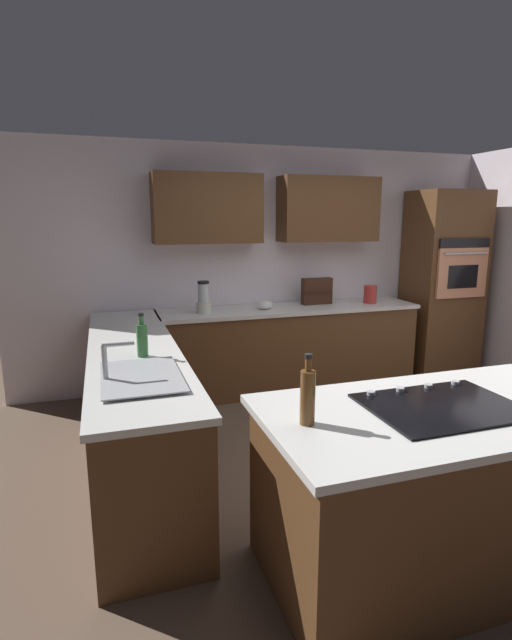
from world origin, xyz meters
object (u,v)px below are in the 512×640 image
cooktop (442,405)px  mixing_bowl (265,305)px  wall_oven (443,283)px  spice_rack (317,291)px  sink_unit (140,376)px  blender (204,299)px  dish_soap_bottle (142,339)px  oil_bottle (308,396)px  kettle (370,294)px

cooktop → mixing_bowl: 2.80m
wall_oven → spice_rack: 1.60m
sink_unit → blender: (-0.78, -1.89, 0.12)m
wall_oven → sink_unit: wall_oven is taller
dish_soap_bottle → wall_oven: bearing=-158.1°
wall_oven → spice_rack: wall_oven is taller
blender → spice_rack: size_ratio=0.95×
mixing_bowl → blender: bearing=-0.0°
dish_soap_bottle → oil_bottle: (-0.63, 1.37, 0.01)m
kettle → dish_soap_bottle: dish_soap_bottle is taller
sink_unit → blender: bearing=-112.4°
mixing_bowl → spice_rack: (-0.65, -0.12, 0.10)m
wall_oven → dish_soap_bottle: 3.90m
blender → cooktop: bearing=102.8°
sink_unit → spice_rack: bearing=-135.9°
wall_oven → dish_soap_bottle: bearing=21.9°
wall_oven → spice_rack: (1.60, -0.08, -0.03)m
sink_unit → oil_bottle: oil_bottle is taller
wall_oven → blender: wall_oven is taller
cooktop → sink_unit: bearing=-32.8°
blender → dish_soap_bottle: (0.72, 1.41, -0.02)m
blender → mixing_bowl: size_ratio=1.91×
mixing_bowl → dish_soap_bottle: dish_soap_bottle is taller
kettle → oil_bottle: 3.42m
wall_oven → dish_soap_bottle: size_ratio=7.07×
mixing_bowl → spice_rack: 0.67m
blender → oil_bottle: oil_bottle is taller
sink_unit → spice_rack: spice_rack is taller
oil_bottle → dish_soap_bottle: bearing=-65.4°
spice_rack → dish_soap_bottle: bearing=37.3°
kettle → oil_bottle: bearing=54.4°
spice_rack → oil_bottle: size_ratio=1.01×
blender → kettle: (-1.90, 0.00, -0.04)m
blender → spice_rack: bearing=-174.6°
cooktop → spice_rack: (-0.67, -2.93, 0.14)m
dish_soap_bottle → kettle: bearing=-151.7°
wall_oven → blender: bearing=0.8°
blender → oil_bottle: bearing=88.1°
wall_oven → oil_bottle: 4.11m
dish_soap_bottle → sink_unit: bearing=83.0°
wall_oven → mixing_bowl: (2.25, 0.04, -0.13)m
cooktop → spice_rack: bearing=-102.8°
wall_oven → blender: 2.90m
sink_unit → dish_soap_bottle: size_ratio=2.30×
blender → spice_rack: blender is taller
cooktop → oil_bottle: size_ratio=2.27×
mixing_bowl → cooktop: bearing=89.7°
sink_unit → kettle: size_ratio=3.48×
cooktop → dish_soap_bottle: 1.94m
oil_bottle → kettle: bearing=-125.6°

